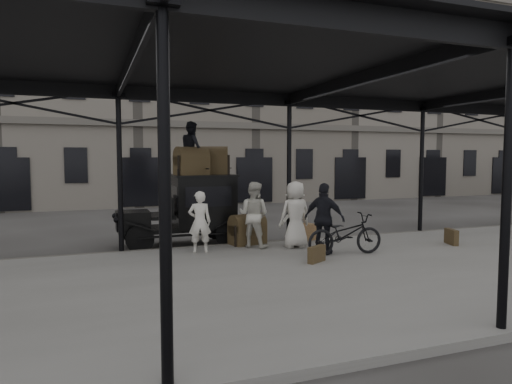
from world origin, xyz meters
TOP-DOWN VIEW (x-y plane):
  - ground at (0.00, 0.00)m, footprint 120.00×120.00m
  - platform at (0.00, -2.00)m, footprint 28.00×8.00m
  - canopy at (0.00, -1.72)m, footprint 22.50×9.00m
  - building_frontage at (0.00, 18.00)m, footprint 64.00×8.00m
  - taxi at (-2.80, 2.96)m, footprint 3.65×1.55m
  - porter_left at (-3.03, 1.07)m, footprint 0.68×0.52m
  - porter_midleft at (-1.42, 1.28)m, footprint 1.14×1.14m
  - porter_centre at (-0.32, 0.83)m, footprint 0.95×0.64m
  - porter_official at (0.01, -0.24)m, footprint 1.08×1.13m
  - porter_right at (0.11, 1.80)m, footprint 1.19×0.94m
  - bicycle at (0.49, -0.50)m, footprint 2.13×0.89m
  - porter_roof at (-2.83, 2.86)m, footprint 0.67×0.83m
  - steamer_trunk_roof_near at (-2.88, 2.71)m, footprint 1.07×0.81m
  - steamer_trunk_roof_far at (-2.13, 3.16)m, footprint 1.12×0.88m
  - steamer_trunk_platform at (-1.43, 1.80)m, footprint 1.13×0.85m
  - wicker_hamper at (0.43, 1.80)m, footprint 0.69×0.58m
  - suitcase_upright at (4.19, -0.34)m, footprint 0.31×0.62m
  - suitcase_flat at (-0.61, -1.01)m, footprint 0.59×0.43m

SIDE VIEW (x-z plane):
  - ground at x=0.00m, z-range 0.00..0.00m
  - platform at x=0.00m, z-range 0.00..0.15m
  - suitcase_flat at x=-0.61m, z-range 0.15..0.55m
  - suitcase_upright at x=4.19m, z-range 0.15..0.60m
  - wicker_hamper at x=0.43m, z-range 0.15..0.65m
  - steamer_trunk_platform at x=-1.43m, z-range 0.15..0.89m
  - bicycle at x=0.49m, z-range 0.15..1.24m
  - porter_right at x=0.11m, z-range 0.15..1.77m
  - porter_left at x=-3.03m, z-range 0.15..1.81m
  - porter_midleft at x=-1.42m, z-range 0.15..2.02m
  - porter_official at x=0.01m, z-range 0.15..2.04m
  - porter_centre at x=-0.32m, z-range 0.15..2.04m
  - taxi at x=-2.80m, z-range 0.11..2.29m
  - steamer_trunk_roof_near at x=-2.88m, z-range 2.18..2.88m
  - steamer_trunk_roof_far at x=-2.13m, z-range 2.18..2.90m
  - porter_roof at x=-2.83m, z-range 2.18..3.79m
  - canopy at x=0.00m, z-range 2.23..6.97m
  - building_frontage at x=0.00m, z-range 0.00..14.00m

